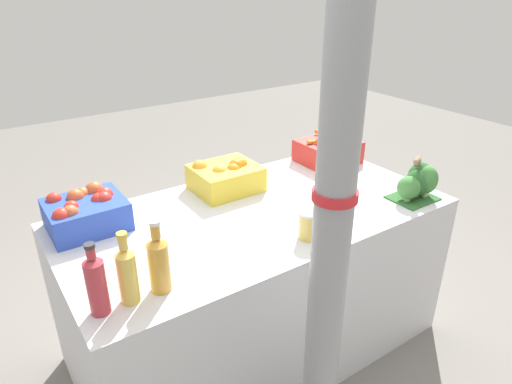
% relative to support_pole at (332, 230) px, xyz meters
% --- Properties ---
extents(ground_plane, '(10.00, 10.00, 0.00)m').
position_rel_support_pole_xyz_m(ground_plane, '(0.24, 0.75, -1.15)').
color(ground_plane, slate).
extents(market_table, '(1.81, 0.93, 0.81)m').
position_rel_support_pole_xyz_m(market_table, '(0.24, 0.75, -0.74)').
color(market_table, silver).
rests_on(market_table, ground_plane).
extents(support_pole, '(0.13, 0.13, 2.29)m').
position_rel_support_pole_xyz_m(support_pole, '(0.00, 0.00, 0.00)').
color(support_pole, gray).
rests_on(support_pole, ground_plane).
extents(apple_crate, '(0.32, 0.28, 0.17)m').
position_rel_support_pole_xyz_m(apple_crate, '(-0.46, 1.04, -0.26)').
color(apple_crate, '#2847B7').
rests_on(apple_crate, market_table).
extents(orange_crate, '(0.32, 0.28, 0.16)m').
position_rel_support_pole_xyz_m(orange_crate, '(0.24, 1.03, -0.26)').
color(orange_crate, gold).
rests_on(orange_crate, market_table).
extents(carrot_crate, '(0.32, 0.28, 0.16)m').
position_rel_support_pole_xyz_m(carrot_crate, '(0.94, 1.03, -0.27)').
color(carrot_crate, red).
rests_on(carrot_crate, market_table).
extents(broccoli_pile, '(0.24, 0.18, 0.17)m').
position_rel_support_pole_xyz_m(broccoli_pile, '(0.99, 0.42, -0.25)').
color(broccoli_pile, '#2D602D').
rests_on(broccoli_pile, market_table).
extents(juice_bottle_ruby, '(0.07, 0.07, 0.26)m').
position_rel_support_pole_xyz_m(juice_bottle_ruby, '(-0.58, 0.44, -0.22)').
color(juice_bottle_ruby, '#B2333D').
rests_on(juice_bottle_ruby, market_table).
extents(juice_bottle_golden, '(0.07, 0.07, 0.27)m').
position_rel_support_pole_xyz_m(juice_bottle_golden, '(-0.48, 0.44, -0.22)').
color(juice_bottle_golden, gold).
rests_on(juice_bottle_golden, market_table).
extents(juice_bottle_amber, '(0.07, 0.07, 0.28)m').
position_rel_support_pole_xyz_m(juice_bottle_amber, '(-0.37, 0.44, -0.22)').
color(juice_bottle_amber, gold).
rests_on(juice_bottle_amber, market_table).
extents(pickle_jar, '(0.10, 0.10, 0.13)m').
position_rel_support_pole_xyz_m(pickle_jar, '(0.29, 0.42, -0.27)').
color(pickle_jar, '#DBBC56').
rests_on(pickle_jar, market_table).
extents(sparrow_bird, '(0.12, 0.08, 0.05)m').
position_rel_support_pole_xyz_m(sparrow_bird, '(0.96, 0.43, -0.14)').
color(sparrow_bird, '#4C3D2D').
rests_on(sparrow_bird, broccoli_pile).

